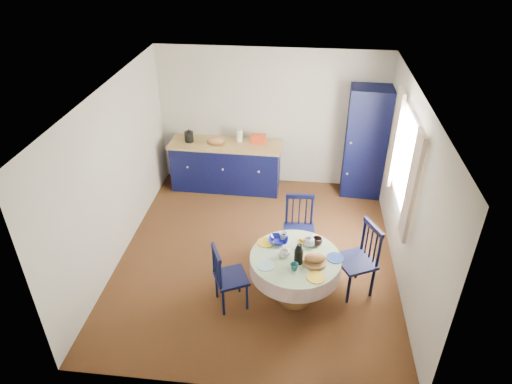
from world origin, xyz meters
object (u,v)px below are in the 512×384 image
Objects in this scene: dining_table at (296,264)px; chair_far at (299,229)px; mug_c at (317,241)px; mug_b at (294,267)px; pantry_cabinet at (366,143)px; chair_right at (359,259)px; kitchen_counter at (226,165)px; cobalt_bowl at (278,240)px; mug_a at (284,254)px; mug_d at (283,236)px; chair_left at (228,277)px.

dining_table is 0.86m from chair_far.
chair_far is at bearing 112.56° from mug_c.
mug_b is (-0.02, -0.25, 0.16)m from dining_table.
pantry_cabinet reaches higher than dining_table.
pantry_cabinet is 1.92× the size of chair_right.
mug_c is at bearing 62.30° from mug_b.
cobalt_bowl is (1.12, -2.45, 0.26)m from kitchen_counter.
pantry_cabinet reaches higher than mug_b.
mug_a is 0.36m from mug_d.
chair_far is 1.13m from mug_b.
mug_c is at bearing -118.37° from chair_right.
mug_a is 1.07× the size of mug_d.
mug_d is at bearing -62.48° from kitchen_counter.
mug_c reaches higher than cobalt_bowl.
pantry_cabinet is at bearing 148.04° from chair_right.
chair_far is (0.02, 0.86, -0.07)m from dining_table.
kitchen_counter is 2.50m from pantry_cabinet.
kitchen_counter is 7.90× the size of cobalt_bowl.
pantry_cabinet is 2.16× the size of chair_left.
kitchen_counter is at bearing 123.53° from mug_c.
chair_left reaches higher than mug_d.
dining_table is 0.85m from chair_right.
mug_b is at bearing -60.41° from mug_a.
chair_far is at bearing -153.28° from chair_right.
chair_left is 0.90m from mug_d.
mug_d reaches higher than mug_b.
chair_right reaches higher than chair_far.
chair_left is at bearing 177.18° from mug_b.
mug_a is at bearing -84.67° from mug_d.
chair_right reaches higher than mug_b.
mug_c is at bearing -91.58° from chair_left.
chair_right is 1.08m from cobalt_bowl.
mug_a is at bearing -72.01° from cobalt_bowl.
mug_a is (-0.17, -0.87, 0.24)m from chair_far.
dining_table is 11.46× the size of mug_b.
pantry_cabinet is 17.89× the size of mug_d.
pantry_cabinet is 2.88m from cobalt_bowl.
mug_b is at bearing -107.00° from pantry_cabinet.
mug_a is at bearing -64.94° from kitchen_counter.
mug_b is 0.77× the size of mug_c.
dining_table is 0.40m from cobalt_bowl.
chair_right is (0.80, -0.60, 0.02)m from chair_far.
pantry_cabinet is 3.62m from chair_left.
dining_table reaches higher than cobalt_bowl.
mug_d reaches higher than cobalt_bowl.
chair_far is at bearing -52.36° from kitchen_counter.
mug_d is at bearing -75.17° from chair_left.
chair_right is at bearing 31.13° from mug_b.
chair_left reaches higher than mug_a.
mug_b is (-0.03, -1.10, 0.24)m from chair_far.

